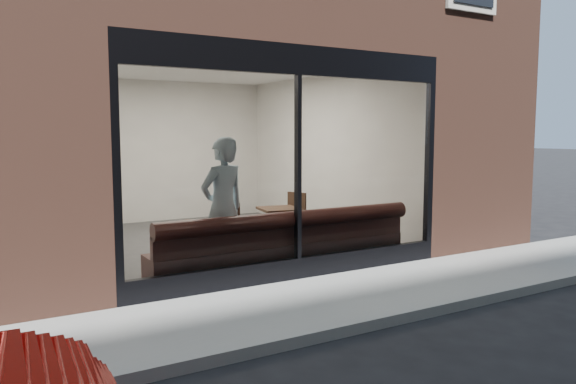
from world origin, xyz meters
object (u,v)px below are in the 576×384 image
cafe_chair_left (223,247)px  cafe_chair_right (291,232)px  banquette (283,258)px  person (223,208)px  cafe_table_left (188,224)px  cafe_table_right (279,209)px

cafe_chair_left → cafe_chair_right: bearing=-153.9°
banquette → person: bearing=164.4°
cafe_table_left → cafe_table_right: bearing=20.7°
cafe_table_left → cafe_chair_right: size_ratio=1.39×
cafe_chair_left → cafe_chair_right: (1.57, 0.55, 0.00)m
banquette → cafe_chair_left: size_ratio=9.12×
person → cafe_chair_left: 1.21m
person → cafe_chair_right: size_ratio=4.95×
cafe_chair_right → cafe_table_left: bearing=3.2°
cafe_table_left → cafe_table_right: (1.91, 0.72, 0.00)m
banquette → cafe_table_right: 1.53m
person → cafe_table_right: (1.51, 1.04, -0.25)m
cafe_table_left → cafe_table_right: 2.04m
cafe_chair_left → cafe_table_left: bearing=42.2°
cafe_chair_right → person: bearing=14.0°
banquette → person: size_ratio=2.03×
banquette → cafe_chair_right: 2.00m
cafe_table_right → cafe_chair_left: cafe_table_right is taller
cafe_table_left → cafe_chair_left: cafe_table_left is taller
cafe_chair_left → cafe_chair_right: cafe_chair_left is taller
banquette → cafe_table_right: cafe_table_right is taller
banquette → cafe_table_left: size_ratio=7.19×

